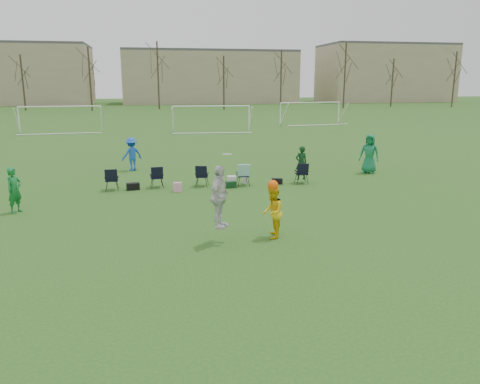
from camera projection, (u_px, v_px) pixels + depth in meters
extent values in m
plane|color=#255219|center=(219.00, 245.00, 13.60)|extent=(260.00, 260.00, 0.00)
imported|color=#14722F|center=(14.00, 190.00, 16.75)|extent=(0.65, 0.72, 1.66)
imported|color=blue|center=(132.00, 154.00, 24.81)|extent=(1.31, 1.13, 1.76)
imported|color=#136F43|center=(369.00, 154.00, 24.12)|extent=(1.17, 1.11, 2.02)
imported|color=silver|center=(219.00, 197.00, 13.42)|extent=(0.94, 1.15, 1.84)
imported|color=yellow|center=(272.00, 212.00, 14.03)|extent=(0.81, 0.92, 1.59)
sphere|color=#FF5A0D|center=(273.00, 185.00, 13.84)|extent=(0.32, 0.32, 0.32)
cylinder|color=white|center=(227.00, 154.00, 13.16)|extent=(0.27, 0.27, 0.05)
imported|color=#0E3416|center=(301.00, 163.00, 21.78)|extent=(0.61, 0.44, 1.58)
cube|color=black|center=(133.00, 186.00, 20.50)|extent=(0.59, 0.39, 0.30)
cube|color=pink|center=(177.00, 187.00, 20.14)|extent=(0.37, 0.26, 0.40)
cube|color=#0E3417|center=(231.00, 185.00, 20.89)|extent=(0.49, 0.36, 0.28)
cube|color=white|center=(232.00, 179.00, 21.93)|extent=(0.45, 0.34, 0.32)
cylinder|color=white|center=(245.00, 180.00, 21.80)|extent=(0.26, 0.26, 0.30)
cube|color=black|center=(277.00, 181.00, 21.67)|extent=(0.55, 0.37, 0.26)
cube|color=black|center=(112.00, 179.00, 20.35)|extent=(0.62, 0.62, 0.96)
cube|color=black|center=(157.00, 177.00, 20.91)|extent=(0.65, 0.65, 0.96)
cube|color=black|center=(202.00, 176.00, 21.18)|extent=(0.72, 0.72, 0.96)
cube|color=black|center=(243.00, 175.00, 21.32)|extent=(0.61, 0.61, 0.96)
cube|color=black|center=(302.00, 173.00, 21.79)|extent=(0.64, 0.64, 0.96)
cylinder|color=white|center=(19.00, 120.00, 43.00)|extent=(0.12, 0.12, 2.40)
cylinder|color=white|center=(101.00, 119.00, 44.95)|extent=(0.12, 0.12, 2.40)
cylinder|color=white|center=(60.00, 106.00, 43.70)|extent=(7.28, 0.76, 0.12)
cylinder|color=white|center=(173.00, 119.00, 44.22)|extent=(0.12, 0.12, 2.40)
cylinder|color=white|center=(249.00, 118.00, 45.07)|extent=(0.12, 0.12, 2.40)
cylinder|color=white|center=(211.00, 106.00, 44.37)|extent=(7.29, 0.63, 0.12)
cylinder|color=white|center=(280.00, 114.00, 51.44)|extent=(0.12, 0.12, 2.40)
cylinder|color=white|center=(339.00, 113.00, 53.75)|extent=(0.12, 0.12, 2.40)
cylinder|color=white|center=(310.00, 102.00, 52.32)|extent=(7.25, 1.13, 0.12)
cylinder|color=#382B21|center=(23.00, 83.00, 76.85)|extent=(0.28, 0.28, 9.00)
cylinder|color=#382B21|center=(90.00, 79.00, 75.88)|extent=(0.28, 0.28, 10.20)
cylinder|color=#382B21|center=(158.00, 76.00, 80.64)|extent=(0.28, 0.28, 11.40)
cylinder|color=#382B21|center=(224.00, 83.00, 80.07)|extent=(0.28, 0.28, 9.00)
cylinder|color=#382B21|center=(281.00, 80.00, 84.83)|extent=(0.28, 0.28, 10.20)
cylinder|color=#382B21|center=(345.00, 76.00, 83.85)|extent=(0.28, 0.28, 11.40)
cylinder|color=#382B21|center=(392.00, 83.00, 89.02)|extent=(0.28, 0.28, 9.00)
cylinder|color=#382B21|center=(454.00, 80.00, 88.05)|extent=(0.28, 0.28, 10.20)
cube|color=tan|center=(209.00, 78.00, 106.31)|extent=(38.00, 16.00, 11.00)
cube|color=tan|center=(384.00, 74.00, 114.01)|extent=(30.00, 16.00, 13.00)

